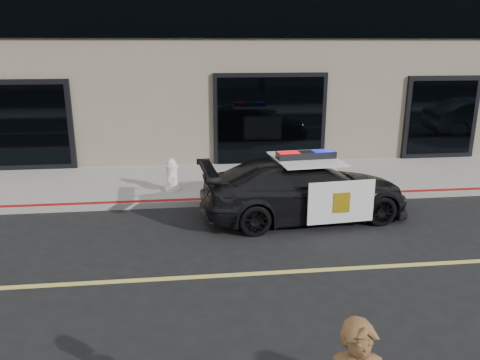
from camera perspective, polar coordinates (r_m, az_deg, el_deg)
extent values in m
plane|color=black|center=(8.68, 18.62, -9.89)|extent=(120.00, 120.00, 0.00)
cube|color=gray|center=(13.26, 9.17, 0.20)|extent=(60.00, 3.50, 0.15)
imported|color=black|center=(10.29, 7.89, -1.06)|extent=(2.64, 4.88, 1.32)
cube|color=white|center=(9.62, 12.23, -2.66)|extent=(1.41, 0.16, 0.88)
cube|color=white|center=(11.30, 8.40, 0.38)|extent=(1.41, 0.16, 0.88)
cube|color=white|center=(10.11, 8.03, 2.58)|extent=(1.46, 1.70, 0.02)
cube|color=gold|center=(9.60, 12.30, -2.72)|extent=(0.35, 0.04, 0.42)
cube|color=black|center=(10.10, 8.05, 3.00)|extent=(1.29, 0.44, 0.15)
cube|color=red|center=(9.97, 5.96, 2.97)|extent=(0.46, 0.32, 0.14)
cube|color=#0C19CC|center=(10.23, 10.09, 3.15)|extent=(0.46, 0.32, 0.14)
cylinder|color=white|center=(11.89, -8.24, -1.05)|extent=(0.37, 0.37, 0.08)
cylinder|color=white|center=(11.81, -8.30, 0.35)|extent=(0.27, 0.27, 0.52)
cylinder|color=white|center=(11.73, -8.35, 1.67)|extent=(0.32, 0.32, 0.06)
sphere|color=white|center=(11.72, -8.37, 1.96)|extent=(0.24, 0.24, 0.24)
cylinder|color=white|center=(11.69, -8.39, 2.46)|extent=(0.07, 0.07, 0.07)
cylinder|color=white|center=(11.96, -8.29, 0.92)|extent=(0.14, 0.12, 0.14)
cylinder|color=white|center=(11.62, -8.33, 0.46)|extent=(0.14, 0.12, 0.14)
cylinder|color=white|center=(11.61, -8.32, 0.07)|extent=(0.18, 0.15, 0.18)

